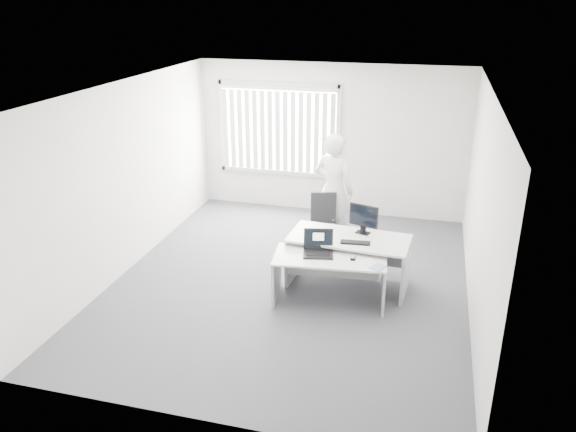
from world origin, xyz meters
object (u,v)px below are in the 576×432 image
(desk_far, at_px, (348,251))
(person, at_px, (334,190))
(monitor, at_px, (364,219))
(office_chair, at_px, (323,235))
(desk_near, at_px, (330,269))
(laptop, at_px, (318,245))

(desk_far, xyz_separation_m, person, (-0.48, 1.41, 0.40))
(desk_far, xyz_separation_m, monitor, (0.17, 0.19, 0.43))
(office_chair, bearing_deg, desk_near, -89.87)
(laptop, distance_m, monitor, 0.88)
(desk_far, relative_size, monitor, 4.03)
(person, distance_m, monitor, 1.38)
(desk_near, relative_size, desk_far, 0.90)
(laptop, bearing_deg, desk_far, 45.42)
(person, distance_m, laptop, 1.93)
(monitor, bearing_deg, office_chair, 148.13)
(desk_near, bearing_deg, office_chair, 98.35)
(office_chair, bearing_deg, person, 64.67)
(person, xyz_separation_m, laptop, (0.15, -1.92, -0.11))
(desk_far, bearing_deg, laptop, -119.26)
(desk_near, distance_m, desk_far, 0.54)
(office_chair, distance_m, monitor, 1.28)
(office_chair, xyz_separation_m, person, (0.08, 0.40, 0.64))
(desk_near, xyz_separation_m, laptop, (-0.16, -0.00, 0.34))
(office_chair, bearing_deg, desk_far, -75.26)
(person, relative_size, monitor, 4.44)
(person, xyz_separation_m, monitor, (0.65, -1.22, 0.03))
(laptop, bearing_deg, monitor, 43.31)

